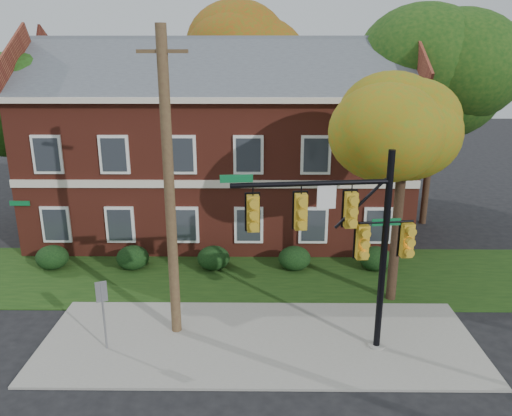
{
  "coord_description": "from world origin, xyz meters",
  "views": [
    {
      "loc": [
        0.03,
        -13.21,
        8.95
      ],
      "look_at": [
        -0.13,
        3.0,
        3.94
      ],
      "focal_mm": 35.0,
      "sensor_mm": 36.0,
      "label": 1
    }
  ],
  "objects_px": {
    "hedge_far_left": "(52,257)",
    "tree_near_right": "(413,124)",
    "sign_post": "(103,304)",
    "apartment_building": "(221,136)",
    "hedge_left": "(133,258)",
    "tree_far_rear": "(250,56)",
    "traffic_signal": "(348,233)",
    "tree_right_rear": "(446,71)",
    "tree_left_rear": "(14,104)",
    "hedge_center": "(213,258)",
    "hedge_far_right": "(376,259)",
    "utility_pole": "(169,190)",
    "hedge_right": "(294,258)"
  },
  "relations": [
    {
      "from": "hedge_center",
      "to": "sign_post",
      "type": "height_order",
      "value": "sign_post"
    },
    {
      "from": "hedge_left",
      "to": "tree_left_rear",
      "type": "distance_m",
      "value": 9.69
    },
    {
      "from": "hedge_far_right",
      "to": "tree_left_rear",
      "type": "height_order",
      "value": "tree_left_rear"
    },
    {
      "from": "traffic_signal",
      "to": "hedge_far_left",
      "type": "bearing_deg",
      "value": 144.77
    },
    {
      "from": "hedge_left",
      "to": "tree_left_rear",
      "type": "xyz_separation_m",
      "value": [
        -6.23,
        4.14,
        6.16
      ]
    },
    {
      "from": "tree_far_rear",
      "to": "hedge_center",
      "type": "bearing_deg",
      "value": -95.85
    },
    {
      "from": "tree_near_right",
      "to": "hedge_left",
      "type": "bearing_deg",
      "value": 165.19
    },
    {
      "from": "hedge_center",
      "to": "traffic_signal",
      "type": "bearing_deg",
      "value": -53.61
    },
    {
      "from": "apartment_building",
      "to": "traffic_signal",
      "type": "bearing_deg",
      "value": -68.24
    },
    {
      "from": "apartment_building",
      "to": "utility_pole",
      "type": "distance_m",
      "value": 10.41
    },
    {
      "from": "hedge_left",
      "to": "tree_left_rear",
      "type": "bearing_deg",
      "value": 146.41
    },
    {
      "from": "tree_far_rear",
      "to": "traffic_signal",
      "type": "xyz_separation_m",
      "value": [
        3.23,
        -19.3,
        -4.87
      ]
    },
    {
      "from": "tree_right_rear",
      "to": "traffic_signal",
      "type": "distance_m",
      "value": 14.64
    },
    {
      "from": "hedge_far_left",
      "to": "hedge_right",
      "type": "distance_m",
      "value": 10.5
    },
    {
      "from": "apartment_building",
      "to": "traffic_signal",
      "type": "xyz_separation_m",
      "value": [
        4.57,
        -11.46,
        -1.02
      ]
    },
    {
      "from": "tree_left_rear",
      "to": "tree_far_rear",
      "type": "xyz_separation_m",
      "value": [
        11.07,
        8.96,
        2.16
      ]
    },
    {
      "from": "hedge_left",
      "to": "tree_right_rear",
      "type": "height_order",
      "value": "tree_right_rear"
    },
    {
      "from": "apartment_building",
      "to": "hedge_left",
      "type": "distance_m",
      "value": 7.73
    },
    {
      "from": "hedge_center",
      "to": "tree_far_rear",
      "type": "relative_size",
      "value": 0.12
    },
    {
      "from": "hedge_far_left",
      "to": "tree_right_rear",
      "type": "height_order",
      "value": "tree_right_rear"
    },
    {
      "from": "tree_far_rear",
      "to": "traffic_signal",
      "type": "bearing_deg",
      "value": -80.5
    },
    {
      "from": "sign_post",
      "to": "hedge_left",
      "type": "bearing_deg",
      "value": 71.42
    },
    {
      "from": "hedge_far_right",
      "to": "traffic_signal",
      "type": "height_order",
      "value": "traffic_signal"
    },
    {
      "from": "tree_left_rear",
      "to": "utility_pole",
      "type": "height_order",
      "value": "utility_pole"
    },
    {
      "from": "hedge_far_left",
      "to": "tree_near_right",
      "type": "distance_m",
      "value": 15.75
    },
    {
      "from": "apartment_building",
      "to": "utility_pole",
      "type": "xyz_separation_m",
      "value": [
        -0.78,
        -10.38,
        -0.02
      ]
    },
    {
      "from": "utility_pole",
      "to": "apartment_building",
      "type": "bearing_deg",
      "value": 94.76
    },
    {
      "from": "hedge_center",
      "to": "hedge_far_right",
      "type": "relative_size",
      "value": 1.0
    },
    {
      "from": "hedge_right",
      "to": "tree_left_rear",
      "type": "xyz_separation_m",
      "value": [
        -13.23,
        4.14,
        6.16
      ]
    },
    {
      "from": "tree_far_rear",
      "to": "apartment_building",
      "type": "bearing_deg",
      "value": -99.71
    },
    {
      "from": "hedge_far_right",
      "to": "tree_right_rear",
      "type": "xyz_separation_m",
      "value": [
        4.31,
        6.11,
        7.6
      ]
    },
    {
      "from": "hedge_right",
      "to": "traffic_signal",
      "type": "relative_size",
      "value": 0.22
    },
    {
      "from": "apartment_building",
      "to": "tree_far_rear",
      "type": "relative_size",
      "value": 1.63
    },
    {
      "from": "hedge_far_right",
      "to": "tree_far_rear",
      "type": "bearing_deg",
      "value": 113.37
    },
    {
      "from": "apartment_building",
      "to": "tree_near_right",
      "type": "distance_m",
      "value": 10.97
    },
    {
      "from": "apartment_building",
      "to": "tree_far_rear",
      "type": "xyz_separation_m",
      "value": [
        1.34,
        7.84,
        3.86
      ]
    },
    {
      "from": "hedge_far_left",
      "to": "hedge_center",
      "type": "bearing_deg",
      "value": 0.0
    },
    {
      "from": "hedge_center",
      "to": "utility_pole",
      "type": "xyz_separation_m",
      "value": [
        -0.78,
        -5.13,
        4.44
      ]
    },
    {
      "from": "apartment_building",
      "to": "traffic_signal",
      "type": "distance_m",
      "value": 12.38
    },
    {
      "from": "hedge_left",
      "to": "tree_near_right",
      "type": "xyz_separation_m",
      "value": [
        10.72,
        -2.83,
        6.14
      ]
    },
    {
      "from": "hedge_center",
      "to": "tree_near_right",
      "type": "distance_m",
      "value": 9.9
    },
    {
      "from": "tree_right_rear",
      "to": "tree_far_rear",
      "type": "distance_m",
      "value": 12.2
    },
    {
      "from": "hedge_far_right",
      "to": "sign_post",
      "type": "height_order",
      "value": "sign_post"
    },
    {
      "from": "traffic_signal",
      "to": "tree_left_rear",
      "type": "bearing_deg",
      "value": 137.1
    },
    {
      "from": "tree_near_right",
      "to": "sign_post",
      "type": "relative_size",
      "value": 3.61
    },
    {
      "from": "tree_left_rear",
      "to": "traffic_signal",
      "type": "xyz_separation_m",
      "value": [
        14.3,
        -10.34,
        -2.71
      ]
    },
    {
      "from": "tree_left_rear",
      "to": "traffic_signal",
      "type": "distance_m",
      "value": 17.86
    },
    {
      "from": "apartment_building",
      "to": "sign_post",
      "type": "relative_size",
      "value": 7.91
    },
    {
      "from": "hedge_right",
      "to": "tree_right_rear",
      "type": "bearing_deg",
      "value": 38.02
    },
    {
      "from": "hedge_far_left",
      "to": "tree_far_rear",
      "type": "relative_size",
      "value": 0.12
    }
  ]
}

